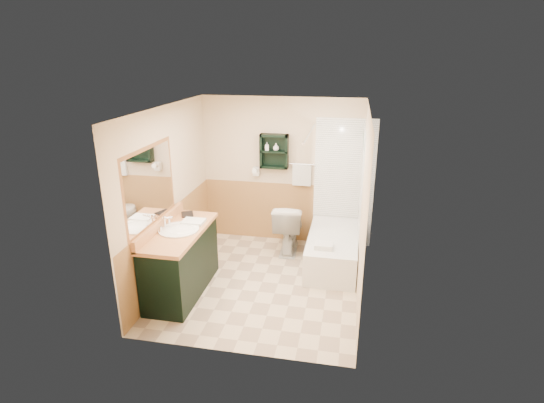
{
  "coord_description": "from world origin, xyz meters",
  "views": [
    {
      "loc": [
        1.13,
        -5.1,
        3.05
      ],
      "look_at": [
        0.1,
        0.2,
        1.14
      ],
      "focal_mm": 28.0,
      "sensor_mm": 36.0,
      "label": 1
    }
  ],
  "objects": [
    {
      "name": "wainscot_back",
      "position": [
        0.0,
        1.49,
        0.5
      ],
      "size": [
        2.58,
        2.58,
        1.0
      ],
      "primitive_type": null,
      "color": "tan",
      "rests_on": "back_wall"
    },
    {
      "name": "hair_dryer",
      "position": [
        -0.4,
        1.43,
        1.2
      ],
      "size": [
        0.1,
        0.24,
        0.18
      ],
      "primitive_type": null,
      "color": "white",
      "rests_on": "back_wall"
    },
    {
      "name": "toilet",
      "position": [
        0.2,
        1.07,
        0.4
      ],
      "size": [
        0.49,
        0.83,
        0.8
      ],
      "primitive_type": "imported",
      "rotation": [
        0.0,
        0.0,
        3.19
      ],
      "color": "silver",
      "rests_on": "ground"
    },
    {
      "name": "right_wall",
      "position": [
        1.32,
        0.0,
        1.2
      ],
      "size": [
        0.04,
        3.0,
        2.4
      ],
      "primitive_type": "cube",
      "color": "beige",
      "rests_on": "ground"
    },
    {
      "name": "mirror_frame",
      "position": [
        -1.27,
        -0.55,
        1.5
      ],
      "size": [
        1.3,
        1.3,
        1.0
      ],
      "primitive_type": null,
      "color": "brown",
      "rests_on": "left_wall"
    },
    {
      "name": "back_wall",
      "position": [
        0.0,
        1.52,
        1.2
      ],
      "size": [
        2.6,
        0.04,
        2.4
      ],
      "primitive_type": "cube",
      "color": "beige",
      "rests_on": "ground"
    },
    {
      "name": "wainscot_left",
      "position": [
        -1.29,
        0.0,
        0.5
      ],
      "size": [
        2.98,
        2.98,
        1.0
      ],
      "primitive_type": null,
      "color": "tan",
      "rests_on": "left_wall"
    },
    {
      "name": "tile_accent",
      "position": [
        1.27,
        0.75,
        1.9
      ],
      "size": [
        1.5,
        1.5,
        0.1
      ],
      "primitive_type": null,
      "color": "#12422D",
      "rests_on": "right_wall"
    },
    {
      "name": "counter_towel",
      "position": [
        -0.9,
        -0.17,
        0.91
      ],
      "size": [
        0.29,
        0.23,
        0.04
      ],
      "primitive_type": "cube",
      "color": "silver",
      "rests_on": "vanity"
    },
    {
      "name": "ceiling",
      "position": [
        0.0,
        0.0,
        2.42
      ],
      "size": [
        2.6,
        3.0,
        0.04
      ],
      "primitive_type": "cube",
      "color": "white",
      "rests_on": "back_wall"
    },
    {
      "name": "tile_back",
      "position": [
        1.03,
        1.48,
        1.05
      ],
      "size": [
        0.95,
        0.95,
        2.1
      ],
      "primitive_type": null,
      "color": "white",
      "rests_on": "back_wall"
    },
    {
      "name": "bathtub",
      "position": [
        0.93,
        0.71,
        0.24
      ],
      "size": [
        0.72,
        1.5,
        0.48
      ],
      "primitive_type": "cube",
      "color": "silver",
      "rests_on": "ground"
    },
    {
      "name": "floor",
      "position": [
        0.0,
        0.0,
        0.0
      ],
      "size": [
        3.0,
        3.0,
        0.0
      ],
      "primitive_type": "plane",
      "color": "beige",
      "rests_on": "ground"
    },
    {
      "name": "vanity_book",
      "position": [
        -1.16,
        0.06,
        1.0
      ],
      "size": [
        0.15,
        0.09,
        0.21
      ],
      "primitive_type": "imported",
      "rotation": [
        0.0,
        0.0,
        0.44
      ],
      "color": "black",
      "rests_on": "vanity"
    },
    {
      "name": "wall_shelf",
      "position": [
        -0.1,
        1.41,
        1.55
      ],
      "size": [
        0.45,
        0.15,
        0.55
      ],
      "primitive_type": "cube",
      "color": "black",
      "rests_on": "back_wall"
    },
    {
      "name": "curtain_rod",
      "position": [
        0.53,
        0.75,
        2.0
      ],
      "size": [
        0.03,
        1.6,
        0.03
      ],
      "primitive_type": "cylinder",
      "rotation": [
        1.57,
        0.0,
        0.0
      ],
      "color": "silver",
      "rests_on": "back_wall"
    },
    {
      "name": "shower_curtain",
      "position": [
        0.53,
        0.92,
        1.15
      ],
      "size": [
        1.05,
        1.05,
        1.7
      ],
      "primitive_type": null,
      "color": "#B8A88B",
      "rests_on": "curtain_rod"
    },
    {
      "name": "tub_towel",
      "position": [
        0.82,
        0.26,
        0.52
      ],
      "size": [
        0.25,
        0.21,
        0.07
      ],
      "primitive_type": "cube",
      "color": "silver",
      "rests_on": "bathtub"
    },
    {
      "name": "left_wall",
      "position": [
        -1.32,
        0.0,
        1.2
      ],
      "size": [
        0.04,
        3.0,
        2.4
      ],
      "primitive_type": "cube",
      "color": "beige",
      "rests_on": "ground"
    },
    {
      "name": "tile_right",
      "position": [
        1.28,
        0.75,
        1.05
      ],
      "size": [
        1.5,
        1.5,
        2.1
      ],
      "primitive_type": null,
      "color": "white",
      "rests_on": "right_wall"
    },
    {
      "name": "towel_bar",
      "position": [
        0.35,
        1.45,
        1.35
      ],
      "size": [
        0.4,
        0.06,
        0.4
      ],
      "primitive_type": null,
      "color": "silver",
      "rests_on": "back_wall"
    },
    {
      "name": "mirror_glass",
      "position": [
        -1.27,
        -0.55,
        1.5
      ],
      "size": [
        1.2,
        1.2,
        0.9
      ],
      "primitive_type": null,
      "color": "white",
      "rests_on": "left_wall"
    },
    {
      "name": "soap_bottle_b",
      "position": [
        -0.07,
        1.4,
        1.61
      ],
      "size": [
        0.12,
        0.14,
        0.09
      ],
      "primitive_type": "imported",
      "rotation": [
        0.0,
        0.0,
        -0.28
      ],
      "color": "silver",
      "rests_on": "wall_shelf"
    },
    {
      "name": "soap_bottle_a",
      "position": [
        -0.21,
        1.4,
        1.6
      ],
      "size": [
        0.08,
        0.14,
        0.06
      ],
      "primitive_type": "imported",
      "rotation": [
        0.0,
        0.0,
        0.17
      ],
      "color": "silver",
      "rests_on": "wall_shelf"
    },
    {
      "name": "vanity",
      "position": [
        -0.99,
        -0.43,
        0.45
      ],
      "size": [
        0.59,
        1.41,
        0.89
      ],
      "primitive_type": "cube",
      "color": "black",
      "rests_on": "ground"
    }
  ]
}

